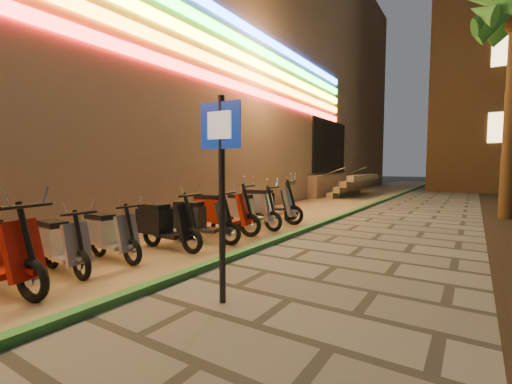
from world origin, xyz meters
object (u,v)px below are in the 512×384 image
Objects in this scene: pedestrian_sign at (221,170)px; scooter_9 at (218,212)px; scooter_7 at (163,224)px; scooter_12 at (269,202)px; scooter_5 at (59,244)px; scooter_6 at (108,234)px; scooter_10 at (248,209)px; scooter_11 at (264,204)px; scooter_8 at (198,220)px.

pedestrian_sign reaches higher than scooter_9.
scooter_12 is at bearing 93.47° from scooter_7.
scooter_12 reaches higher than scooter_5.
scooter_7 is at bearing -99.51° from scooter_9.
scooter_9 is at bearing -84.29° from scooter_12.
scooter_6 is 0.90× the size of scooter_7.
pedestrian_sign is 1.70× the size of scooter_5.
pedestrian_sign reaches higher than scooter_10.
scooter_11 is (0.13, 1.96, 0.01)m from scooter_9.
scooter_7 reaches higher than scooter_6.
scooter_6 is 2.87m from scooter_9.
scooter_5 is 0.86m from scooter_6.
scooter_7 is 4.73m from scooter_12.
scooter_8 is (0.42, 1.92, 0.05)m from scooter_6.
scooter_10 reaches higher than scooter_12.
pedestrian_sign is 1.49× the size of scooter_10.
scooter_7 is at bearing -86.55° from scooter_12.
scooter_7 reaches higher than scooter_5.
scooter_7 is at bearing -106.34° from scooter_11.
scooter_10 is (0.40, 3.89, 0.06)m from scooter_6.
pedestrian_sign is at bearing 12.23° from scooter_5.
scooter_12 is at bearing 111.30° from pedestrian_sign.
scooter_6 is at bearing -89.34° from scooter_12.
scooter_11 is (0.36, 4.82, 0.10)m from scooter_6.
scooter_10 reaches higher than scooter_7.
scooter_10 is (0.37, 4.75, 0.07)m from scooter_5.
scooter_9 is 1.97m from scooter_11.
scooter_11 is (0.14, 3.73, 0.05)m from scooter_7.
scooter_12 is at bearing 92.40° from scooter_6.
pedestrian_sign is at bearing -57.72° from scooter_10.
scooter_5 is 0.89× the size of scooter_7.
scooter_7 is at bearing 88.35° from scooter_5.
scooter_9 is at bearing 89.68° from scooter_7.
pedestrian_sign is 1.68× the size of scooter_6.
scooter_7 is 0.98× the size of scooter_10.
scooter_8 is at bearing -87.50° from scooter_10.
scooter_7 is at bearing -112.79° from scooter_8.
scooter_6 is at bearing 95.76° from scooter_5.
pedestrian_sign reaches higher than scooter_12.
scooter_8 reaches higher than scooter_6.
scooter_11 reaches higher than scooter_8.
scooter_11 is at bearing 87.51° from scooter_6.
scooter_11 is at bearing 87.89° from scooter_7.
scooter_7 reaches higher than scooter_8.
scooter_7 is at bearing -91.78° from scooter_10.
scooter_9 is 1.07× the size of scooter_10.
scooter_5 is at bearing -89.19° from scooter_12.
pedestrian_sign is at bearing -64.32° from scooter_12.
scooter_9 is at bearing 92.34° from scooter_8.
scooter_11 is (-0.06, 2.90, 0.06)m from scooter_8.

